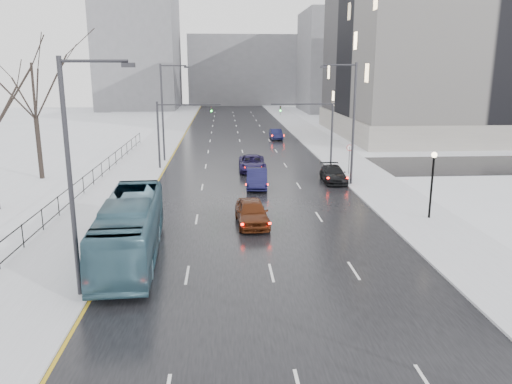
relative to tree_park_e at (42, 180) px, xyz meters
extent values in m
cube|color=black|center=(18.20, 16.00, 0.02)|extent=(16.00, 150.00, 0.04)
cube|color=black|center=(18.20, 4.00, 0.02)|extent=(130.00, 10.00, 0.04)
cube|color=silver|center=(7.70, 16.00, 0.08)|extent=(5.00, 150.00, 0.16)
cube|color=silver|center=(28.70, 16.00, 0.08)|extent=(5.00, 150.00, 0.16)
cube|color=white|center=(-1.80, 16.00, 0.06)|extent=(14.00, 150.00, 0.12)
cube|color=black|center=(5.20, -14.00, 1.41)|extent=(0.04, 70.00, 0.05)
cube|color=black|center=(5.20, -14.00, 0.41)|extent=(0.04, 70.00, 0.05)
cylinder|color=black|center=(5.20, -14.00, 0.81)|extent=(0.06, 0.06, 1.30)
cylinder|color=#2D2D33|center=(26.60, -4.00, 5.00)|extent=(0.20, 0.20, 10.00)
cylinder|color=#2D2D33|center=(25.30, -4.00, 9.80)|extent=(2.60, 0.12, 0.12)
cube|color=#2D2D33|center=(24.00, -4.00, 9.65)|extent=(0.50, 0.25, 0.18)
cylinder|color=#2D2D33|center=(9.80, -24.00, 5.00)|extent=(0.20, 0.20, 10.00)
cylinder|color=#2D2D33|center=(11.10, -24.00, 9.80)|extent=(2.60, 0.12, 0.12)
cube|color=#2D2D33|center=(12.40, -24.00, 9.65)|extent=(0.50, 0.25, 0.18)
cylinder|color=#2D2D33|center=(9.80, 8.00, 5.00)|extent=(0.20, 0.20, 10.00)
cylinder|color=#2D2D33|center=(11.10, 8.00, 9.80)|extent=(2.60, 0.12, 0.12)
cube|color=#2D2D33|center=(12.40, 8.00, 9.65)|extent=(0.50, 0.25, 0.18)
cylinder|color=black|center=(29.20, -14.00, 2.16)|extent=(0.14, 0.14, 4.00)
sphere|color=#FFE5B2|center=(29.20, -14.00, 4.26)|extent=(0.36, 0.36, 0.36)
cylinder|color=#2D2D33|center=(26.60, 4.00, 3.25)|extent=(0.20, 0.20, 6.50)
cylinder|color=#2D2D33|center=(23.60, 4.00, 6.20)|extent=(6.00, 0.12, 0.12)
imported|color=#2D2D33|center=(21.50, 4.00, 5.60)|extent=(0.15, 0.18, 0.90)
sphere|color=#19FF33|center=(21.50, 3.85, 5.60)|extent=(0.16, 0.16, 0.16)
cylinder|color=#2D2D33|center=(9.80, 4.00, 3.25)|extent=(0.20, 0.20, 6.50)
cylinder|color=#2D2D33|center=(12.80, 4.00, 6.20)|extent=(6.00, 0.12, 0.12)
imported|color=#2D2D33|center=(14.90, 4.00, 5.60)|extent=(0.15, 0.18, 0.90)
sphere|color=#19FF33|center=(14.90, 3.85, 5.60)|extent=(0.16, 0.16, 0.16)
cylinder|color=#2D2D33|center=(27.40, 0.00, 1.41)|extent=(0.06, 0.06, 2.50)
cylinder|color=white|center=(27.40, 0.00, 2.56)|extent=(0.60, 0.03, 0.60)
torus|color=#B20C0C|center=(27.40, 0.00, 2.56)|extent=(0.58, 0.06, 0.58)
cube|color=gray|center=(53.20, 28.00, 12.00)|extent=(40.00, 30.00, 24.00)
cube|color=gray|center=(53.20, 28.00, 1.50)|extent=(40.60, 30.60, 3.00)
cube|color=slate|center=(46.20, 71.00, 11.00)|extent=(24.00, 20.00, 22.00)
cube|color=slate|center=(-3.80, 81.00, 14.00)|extent=(18.00, 22.00, 28.00)
cube|color=slate|center=(22.20, 96.00, 9.00)|extent=(30.00, 18.00, 18.00)
imported|color=#3A6071|center=(11.20, -19.53, 1.60)|extent=(3.26, 11.32, 3.12)
imported|color=#4E200D|center=(17.70, -14.37, 0.84)|extent=(2.15, 4.81, 1.61)
imported|color=#121236|center=(18.70, -4.42, 0.81)|extent=(1.97, 4.80, 1.55)
imported|color=#1E1644|center=(18.70, 2.38, 0.78)|extent=(2.53, 5.39, 1.49)
imported|color=black|center=(25.40, -2.70, 0.72)|extent=(2.03, 4.71, 1.35)
imported|color=#171945|center=(23.24, 24.10, 0.73)|extent=(1.61, 4.25, 1.38)
camera|label=1|loc=(16.02, -44.08, 9.52)|focal=35.00mm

